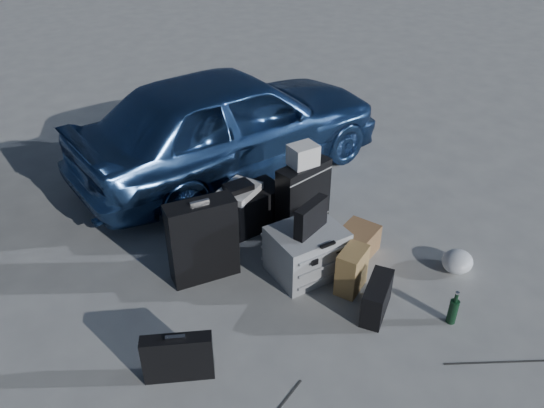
% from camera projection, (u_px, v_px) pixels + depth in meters
% --- Properties ---
extents(ground, '(60.00, 60.00, 0.00)m').
position_uv_depth(ground, '(346.00, 320.00, 4.16)').
color(ground, '#A0A09C').
rests_on(ground, ground).
extents(car, '(3.59, 1.48, 1.22)m').
position_uv_depth(car, '(231.00, 122.00, 5.84)').
color(car, '#315693').
rests_on(car, ground).
extents(pelican_case, '(0.64, 0.55, 0.43)m').
position_uv_depth(pelican_case, '(306.00, 251.00, 4.54)').
color(pelican_case, '#ADB0B2').
rests_on(pelican_case, ground).
extents(laptop_bag, '(0.37, 0.18, 0.27)m').
position_uv_depth(laptop_bag, '(311.00, 217.00, 4.34)').
color(laptop_bag, black).
rests_on(laptop_bag, pelican_case).
extents(briefcase, '(0.47, 0.34, 0.37)m').
position_uv_depth(briefcase, '(178.00, 358.00, 3.60)').
color(briefcase, black).
rests_on(briefcase, ground).
extents(suitcase_left, '(0.60, 0.33, 0.74)m').
position_uv_depth(suitcase_left, '(203.00, 241.00, 4.41)').
color(suitcase_left, black).
rests_on(suitcase_left, ground).
extents(suitcase_right, '(0.57, 0.25, 0.67)m').
position_uv_depth(suitcase_right, '(303.00, 195.00, 5.07)').
color(suitcase_right, black).
rests_on(suitcase_right, ground).
extents(white_carton, '(0.27, 0.22, 0.20)m').
position_uv_depth(white_carton, '(303.00, 155.00, 4.84)').
color(white_carton, silver).
rests_on(white_carton, suitcase_right).
extents(duffel_bag, '(0.81, 0.35, 0.40)m').
position_uv_depth(duffel_bag, '(242.00, 212.00, 5.08)').
color(duffel_bag, black).
rests_on(duffel_bag, ground).
extents(flat_box_white, '(0.48, 0.43, 0.07)m').
position_uv_depth(flat_box_white, '(239.00, 191.00, 4.95)').
color(flat_box_white, silver).
rests_on(flat_box_white, duffel_bag).
extents(flat_box_black, '(0.26, 0.19, 0.05)m').
position_uv_depth(flat_box_black, '(238.00, 187.00, 4.89)').
color(flat_box_black, black).
rests_on(flat_box_black, flat_box_white).
extents(kraft_bag, '(0.34, 0.27, 0.39)m').
position_uv_depth(kraft_bag, '(352.00, 270.00, 4.36)').
color(kraft_bag, '#AE864C').
rests_on(kraft_bag, ground).
extents(cardboard_box, '(0.41, 0.39, 0.26)m').
position_uv_depth(cardboard_box, '(358.00, 241.00, 4.81)').
color(cardboard_box, '#905F3F').
rests_on(cardboard_box, ground).
extents(plastic_bag, '(0.37, 0.34, 0.17)m').
position_uv_depth(plastic_bag, '(457.00, 261.00, 4.63)').
color(plastic_bag, white).
rests_on(plastic_bag, ground).
extents(messenger_bag, '(0.45, 0.35, 0.30)m').
position_uv_depth(messenger_bag, '(377.00, 298.00, 4.15)').
color(messenger_bag, black).
rests_on(messenger_bag, ground).
extents(green_bottle, '(0.09, 0.09, 0.29)m').
position_uv_depth(green_bottle, '(454.00, 308.00, 4.06)').
color(green_bottle, black).
rests_on(green_bottle, ground).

